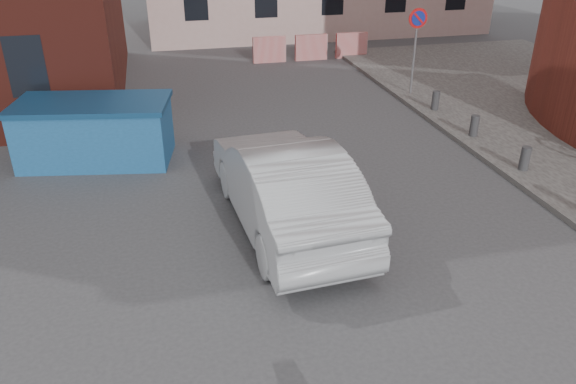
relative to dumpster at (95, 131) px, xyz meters
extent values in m
plane|color=#38383A|center=(3.48, -6.50, -0.74)|extent=(120.00, 120.00, 0.00)
cylinder|color=gray|center=(9.48, 3.00, 0.68)|extent=(0.07, 0.07, 2.60)
cylinder|color=red|center=(9.48, 2.98, 1.73)|extent=(0.60, 0.03, 0.60)
cylinder|color=navy|center=(9.48, 2.96, 1.73)|extent=(0.44, 0.03, 0.44)
cylinder|color=#3A3A3D|center=(9.48, -3.10, -0.35)|extent=(0.22, 0.22, 0.55)
cylinder|color=#3A3A3D|center=(9.48, -0.90, -0.35)|extent=(0.22, 0.22, 0.55)
cylinder|color=#3A3A3D|center=(9.48, 1.30, -0.35)|extent=(0.22, 0.22, 0.55)
cube|color=red|center=(5.98, 8.50, -0.24)|extent=(1.30, 0.18, 1.00)
cube|color=red|center=(7.68, 8.50, -0.24)|extent=(1.30, 0.18, 1.00)
cube|color=red|center=(9.38, 8.50, -0.24)|extent=(1.30, 0.18, 1.00)
cube|color=#205F9C|center=(0.00, 0.00, -0.06)|extent=(3.66, 2.28, 1.36)
cube|color=navy|center=(0.00, 0.00, 0.68)|extent=(3.79, 2.42, 0.11)
imported|color=#AEB1B5|center=(3.67, -4.05, 0.11)|extent=(2.17, 5.28, 1.70)
camera|label=1|loc=(1.53, -13.20, 4.72)|focal=35.00mm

